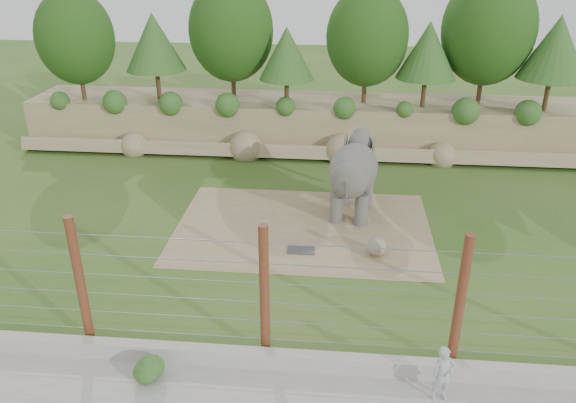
# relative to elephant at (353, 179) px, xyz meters

# --- Properties ---
(ground) EXTENTS (90.00, 90.00, 0.00)m
(ground) POSITION_rel_elephant_xyz_m (-2.41, -4.42, -1.56)
(ground) COLOR #2D5D1A
(ground) RESTS_ON ground
(back_embankment) EXTENTS (30.00, 5.52, 8.77)m
(back_embankment) POSITION_rel_elephant_xyz_m (-1.82, 8.26, 2.40)
(back_embankment) COLOR #847954
(back_embankment) RESTS_ON ground
(dirt_patch) EXTENTS (10.00, 7.00, 0.02)m
(dirt_patch) POSITION_rel_elephant_xyz_m (-1.91, -1.42, -1.55)
(dirt_patch) COLOR #927858
(dirt_patch) RESTS_ON ground
(drain_grate) EXTENTS (1.00, 0.60, 0.03)m
(drain_grate) POSITION_rel_elephant_xyz_m (-1.85, -3.24, -1.53)
(drain_grate) COLOR #262628
(drain_grate) RESTS_ON dirt_patch
(elephant) EXTENTS (2.27, 4.08, 3.12)m
(elephant) POSITION_rel_elephant_xyz_m (0.00, 0.00, 0.00)
(elephant) COLOR #595650
(elephant) RESTS_ON ground
(stone_ball) EXTENTS (0.70, 0.70, 0.70)m
(stone_ball) POSITION_rel_elephant_xyz_m (0.87, -3.29, -1.19)
(stone_ball) COLOR gray
(stone_ball) RESTS_ON dirt_patch
(retaining_wall) EXTENTS (26.00, 0.35, 0.50)m
(retaining_wall) POSITION_rel_elephant_xyz_m (-2.41, -9.42, -1.31)
(retaining_wall) COLOR #9E9B93
(retaining_wall) RESTS_ON ground
(barrier_fence) EXTENTS (20.26, 0.26, 4.00)m
(barrier_fence) POSITION_rel_elephant_xyz_m (-2.41, -8.92, 0.44)
(barrier_fence) COLOR #562312
(barrier_fence) RESTS_ON ground
(walkway_shrub) EXTENTS (0.67, 0.67, 0.67)m
(walkway_shrub) POSITION_rel_elephant_xyz_m (-5.19, -10.22, -1.21)
(walkway_shrub) COLOR #2A5B24
(walkway_shrub) RESTS_ON walkway
(zookeeper) EXTENTS (0.64, 0.51, 1.54)m
(zookeeper) POSITION_rel_elephant_xyz_m (2.12, -10.18, -0.78)
(zookeeper) COLOR #ACB2B6
(zookeeper) RESTS_ON walkway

